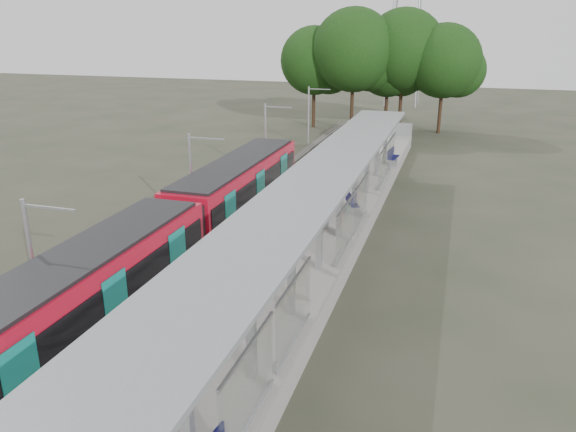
# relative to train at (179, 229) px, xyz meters

# --- Properties ---
(trackbed) EXTENTS (3.00, 70.00, 0.24)m
(trackbed) POSITION_rel_train_xyz_m (-0.00, 5.97, -1.93)
(trackbed) COLOR #59544C
(trackbed) RESTS_ON ground
(platform) EXTENTS (6.00, 50.00, 1.00)m
(platform) POSITION_rel_train_xyz_m (4.50, 5.97, -1.55)
(platform) COLOR gray
(platform) RESTS_ON ground
(tactile_strip) EXTENTS (0.60, 50.00, 0.02)m
(tactile_strip) POSITION_rel_train_xyz_m (1.95, 5.97, -1.04)
(tactile_strip) COLOR gold
(tactile_strip) RESTS_ON platform
(end_fence) EXTENTS (6.00, 0.10, 1.20)m
(end_fence) POSITION_rel_train_xyz_m (4.50, 30.92, -0.45)
(end_fence) COLOR #9EA0A5
(end_fence) RESTS_ON platform
(train) EXTENTS (2.74, 27.60, 3.62)m
(train) POSITION_rel_train_xyz_m (0.00, 0.00, 0.00)
(train) COLOR black
(train) RESTS_ON ground
(canopy) EXTENTS (3.27, 38.00, 3.66)m
(canopy) POSITION_rel_train_xyz_m (6.11, 2.16, 2.15)
(canopy) COLOR #9EA0A5
(canopy) RESTS_ON platform
(tree_cluster) EXTENTS (20.60, 10.65, 12.47)m
(tree_cluster) POSITION_rel_train_xyz_m (3.19, 38.65, 5.64)
(tree_cluster) COLOR #382316
(tree_cluster) RESTS_ON ground
(catenary_masts) EXTENTS (2.08, 48.16, 5.40)m
(catenary_masts) POSITION_rel_train_xyz_m (-1.72, 4.97, 0.86)
(catenary_masts) COLOR #9EA0A5
(catenary_masts) RESTS_ON ground
(bench_mid) EXTENTS (1.06, 1.57, 1.04)m
(bench_mid) POSITION_rel_train_xyz_m (6.31, 8.00, -0.51)
(bench_mid) COLOR #121054
(bench_mid) RESTS_ON platform
(bench_far) EXTENTS (0.72, 1.75, 1.16)m
(bench_far) POSITION_rel_train_xyz_m (7.10, 19.61, -0.44)
(bench_far) COLOR #121054
(bench_far) RESTS_ON platform
(info_pillar_near) EXTENTS (0.40, 0.40, 1.77)m
(info_pillar_near) POSITION_rel_train_xyz_m (5.30, -2.12, -0.29)
(info_pillar_near) COLOR beige
(info_pillar_near) RESTS_ON platform
(info_pillar_far) EXTENTS (0.44, 0.44, 1.93)m
(info_pillar_far) POSITION_rel_train_xyz_m (5.27, 4.72, -0.21)
(info_pillar_far) COLOR beige
(info_pillar_far) RESTS_ON platform
(litter_bin) EXTENTS (0.57, 0.57, 0.89)m
(litter_bin) POSITION_rel_train_xyz_m (5.55, 5.01, -0.61)
(litter_bin) COLOR #9EA0A5
(litter_bin) RESTS_ON platform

